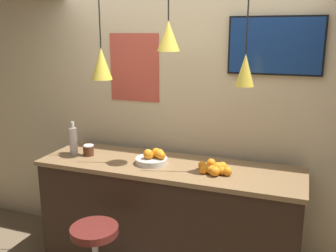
{
  "coord_description": "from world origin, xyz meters",
  "views": [
    {
      "loc": [
        1.07,
        -2.33,
        2.16
      ],
      "look_at": [
        0.0,
        0.59,
        1.39
      ],
      "focal_mm": 40.0,
      "sensor_mm": 36.0,
      "label": 1
    }
  ],
  "objects": [
    {
      "name": "juice_bottle",
      "position": [
        -0.95,
        0.57,
        1.17
      ],
      "size": [
        0.07,
        0.07,
        0.31
      ],
      "color": "silver",
      "rests_on": "service_counter"
    },
    {
      "name": "service_counter",
      "position": [
        0.0,
        0.59,
        0.52
      ],
      "size": [
        2.33,
        0.68,
        1.04
      ],
      "color": "black",
      "rests_on": "ground_plane"
    },
    {
      "name": "pendant_lamp_right",
      "position": [
        0.63,
        0.6,
        1.89
      ],
      "size": [
        0.15,
        0.15,
        1.04
      ],
      "color": "black"
    },
    {
      "name": "wall_poster",
      "position": [
        -0.5,
        1.01,
        1.83
      ],
      "size": [
        0.52,
        0.01,
        0.65
      ],
      "color": "#C64C3D"
    },
    {
      "name": "pendant_lamp_left",
      "position": [
        -0.63,
        0.6,
        1.9
      ],
      "size": [
        0.19,
        0.19,
        1.04
      ],
      "color": "black"
    },
    {
      "name": "pendant_lamp_middle",
      "position": [
        0.0,
        0.6,
        2.14
      ],
      "size": [
        0.19,
        0.19,
        0.79
      ],
      "color": "black"
    },
    {
      "name": "mounted_tv",
      "position": [
        0.81,
        0.99,
        2.06
      ],
      "size": [
        0.79,
        0.04,
        0.49
      ],
      "color": "black"
    },
    {
      "name": "fruit_bowl",
      "position": [
        -0.14,
        0.57,
        1.09
      ],
      "size": [
        0.28,
        0.28,
        0.14
      ],
      "color": "beige",
      "rests_on": "service_counter"
    },
    {
      "name": "back_wall",
      "position": [
        0.0,
        1.04,
        1.45
      ],
      "size": [
        8.0,
        0.06,
        2.9
      ],
      "color": "beige",
      "rests_on": "ground_plane"
    },
    {
      "name": "orange_pile",
      "position": [
        0.43,
        0.54,
        1.08
      ],
      "size": [
        0.3,
        0.27,
        0.09
      ],
      "color": "orange",
      "rests_on": "service_counter"
    },
    {
      "name": "bar_stool",
      "position": [
        -0.36,
        -0.07,
        0.49
      ],
      "size": [
        0.38,
        0.38,
        0.71
      ],
      "color": "#B7B7BC",
      "rests_on": "ground_plane"
    },
    {
      "name": "spread_jar",
      "position": [
        -0.79,
        0.57,
        1.09
      ],
      "size": [
        0.1,
        0.1,
        0.1
      ],
      "color": "#562D19",
      "rests_on": "service_counter"
    }
  ]
}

